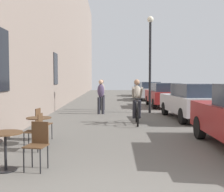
{
  "coord_description": "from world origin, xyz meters",
  "views": [
    {
      "loc": [
        -0.35,
        -3.09,
        1.69
      ],
      "look_at": [
        -0.13,
        11.14,
        0.88
      ],
      "focal_mm": 45.67,
      "sensor_mm": 36.0,
      "label": 1
    }
  ],
  "objects_px": {
    "cafe_chair_near_toward_street": "(38,142)",
    "parked_car_third": "(164,94)",
    "cyclist_on_bicycle": "(137,103)",
    "cafe_table_near": "(5,143)",
    "cafe_chair_mid_toward_wall": "(42,122)",
    "parked_car_second": "(192,101)",
    "cafe_chair_mid_toward_street": "(36,129)",
    "street_lamp": "(150,52)",
    "pedestrian_near": "(101,95)",
    "parked_car_fifth": "(141,89)",
    "parked_car_fourth": "(149,91)",
    "cafe_table_mid": "(39,125)",
    "pedestrian_mid": "(102,93)"
  },
  "relations": [
    {
      "from": "cafe_table_near",
      "to": "parked_car_second",
      "type": "height_order",
      "value": "parked_car_second"
    },
    {
      "from": "cafe_chair_mid_toward_wall",
      "to": "parked_car_fifth",
      "type": "relative_size",
      "value": 0.21
    },
    {
      "from": "cafe_table_mid",
      "to": "parked_car_fifth",
      "type": "relative_size",
      "value": 0.17
    },
    {
      "from": "cafe_chair_mid_toward_street",
      "to": "parked_car_second",
      "type": "distance_m",
      "value": 7.52
    },
    {
      "from": "cafe_chair_mid_toward_street",
      "to": "cafe_table_mid",
      "type": "bearing_deg",
      "value": 97.33
    },
    {
      "from": "cafe_chair_mid_toward_street",
      "to": "cafe_chair_near_toward_street",
      "type": "bearing_deg",
      "value": -74.82
    },
    {
      "from": "parked_car_fifth",
      "to": "cyclist_on_bicycle",
      "type": "bearing_deg",
      "value": -97.23
    },
    {
      "from": "cafe_chair_near_toward_street",
      "to": "parked_car_fourth",
      "type": "bearing_deg",
      "value": 75.47
    },
    {
      "from": "cafe_table_mid",
      "to": "pedestrian_mid",
      "type": "height_order",
      "value": "pedestrian_mid"
    },
    {
      "from": "parked_car_second",
      "to": "cyclist_on_bicycle",
      "type": "bearing_deg",
      "value": -155.32
    },
    {
      "from": "cafe_chair_mid_toward_street",
      "to": "parked_car_third",
      "type": "bearing_deg",
      "value": 64.62
    },
    {
      "from": "pedestrian_mid",
      "to": "street_lamp",
      "type": "xyz_separation_m",
      "value": [
        2.49,
        -1.33,
        2.15
      ]
    },
    {
      "from": "cafe_table_mid",
      "to": "cafe_chair_mid_toward_wall",
      "type": "height_order",
      "value": "cafe_chair_mid_toward_wall"
    },
    {
      "from": "street_lamp",
      "to": "pedestrian_near",
      "type": "bearing_deg",
      "value": -168.62
    },
    {
      "from": "cafe_table_near",
      "to": "street_lamp",
      "type": "relative_size",
      "value": 0.15
    },
    {
      "from": "cyclist_on_bicycle",
      "to": "pedestrian_near",
      "type": "distance_m",
      "value": 3.45
    },
    {
      "from": "cafe_chair_mid_toward_wall",
      "to": "pedestrian_mid",
      "type": "bearing_deg",
      "value": 79.11
    },
    {
      "from": "parked_car_fourth",
      "to": "parked_car_fifth",
      "type": "relative_size",
      "value": 1.04
    },
    {
      "from": "cyclist_on_bicycle",
      "to": "cafe_table_near",
      "type": "bearing_deg",
      "value": -118.18
    },
    {
      "from": "cafe_chair_mid_toward_wall",
      "to": "cyclist_on_bicycle",
      "type": "relative_size",
      "value": 0.51
    },
    {
      "from": "cafe_chair_mid_toward_wall",
      "to": "parked_car_fourth",
      "type": "height_order",
      "value": "parked_car_fourth"
    },
    {
      "from": "pedestrian_near",
      "to": "parked_car_fourth",
      "type": "distance_m",
      "value": 10.61
    },
    {
      "from": "parked_car_fifth",
      "to": "parked_car_second",
      "type": "bearing_deg",
      "value": -89.84
    },
    {
      "from": "cyclist_on_bicycle",
      "to": "pedestrian_mid",
      "type": "height_order",
      "value": "cyclist_on_bicycle"
    },
    {
      "from": "street_lamp",
      "to": "cafe_chair_mid_toward_street",
      "type": "bearing_deg",
      "value": -116.34
    },
    {
      "from": "parked_car_second",
      "to": "parked_car_fourth",
      "type": "bearing_deg",
      "value": 90.56
    },
    {
      "from": "cafe_table_mid",
      "to": "cafe_chair_near_toward_street",
      "type": "bearing_deg",
      "value": -77.1
    },
    {
      "from": "parked_car_second",
      "to": "cafe_table_mid",
      "type": "bearing_deg",
      "value": -138.76
    },
    {
      "from": "cafe_table_mid",
      "to": "street_lamp",
      "type": "height_order",
      "value": "street_lamp"
    },
    {
      "from": "pedestrian_mid",
      "to": "cafe_chair_mid_toward_wall",
      "type": "bearing_deg",
      "value": -100.89
    },
    {
      "from": "cafe_chair_mid_toward_wall",
      "to": "parked_car_second",
      "type": "bearing_deg",
      "value": 36.86
    },
    {
      "from": "pedestrian_near",
      "to": "street_lamp",
      "type": "xyz_separation_m",
      "value": [
        2.49,
        0.5,
        2.15
      ]
    },
    {
      "from": "cafe_table_mid",
      "to": "parked_car_third",
      "type": "relative_size",
      "value": 0.17
    },
    {
      "from": "pedestrian_mid",
      "to": "parked_car_third",
      "type": "distance_m",
      "value": 4.25
    },
    {
      "from": "pedestrian_near",
      "to": "cafe_chair_near_toward_street",
      "type": "bearing_deg",
      "value": -96.45
    },
    {
      "from": "cafe_table_near",
      "to": "pedestrian_mid",
      "type": "height_order",
      "value": "pedestrian_mid"
    },
    {
      "from": "pedestrian_mid",
      "to": "cafe_table_mid",
      "type": "bearing_deg",
      "value": -99.62
    },
    {
      "from": "cafe_chair_mid_toward_wall",
      "to": "pedestrian_near",
      "type": "height_order",
      "value": "pedestrian_near"
    },
    {
      "from": "parked_car_second",
      "to": "parked_car_fifth",
      "type": "distance_m",
      "value": 18.06
    },
    {
      "from": "cafe_chair_mid_toward_wall",
      "to": "parked_car_third",
      "type": "height_order",
      "value": "parked_car_third"
    },
    {
      "from": "cafe_chair_near_toward_street",
      "to": "parked_car_third",
      "type": "height_order",
      "value": "parked_car_third"
    },
    {
      "from": "cafe_chair_near_toward_street",
      "to": "pedestrian_near",
      "type": "relative_size",
      "value": 0.53
    },
    {
      "from": "cafe_chair_mid_toward_wall",
      "to": "parked_car_fifth",
      "type": "bearing_deg",
      "value": 76.28
    },
    {
      "from": "cafe_chair_mid_toward_street",
      "to": "pedestrian_mid",
      "type": "xyz_separation_m",
      "value": [
        1.37,
        9.12,
        0.44
      ]
    },
    {
      "from": "cafe_table_near",
      "to": "cafe_chair_near_toward_street",
      "type": "xyz_separation_m",
      "value": [
        0.58,
        0.07,
        -0.0
      ]
    },
    {
      "from": "cafe_table_near",
      "to": "cafe_chair_mid_toward_street",
      "type": "distance_m",
      "value": 1.49
    },
    {
      "from": "street_lamp",
      "to": "parked_car_fifth",
      "type": "xyz_separation_m",
      "value": [
        1.4,
        15.58,
        -2.35
      ]
    },
    {
      "from": "cyclist_on_bicycle",
      "to": "street_lamp",
      "type": "height_order",
      "value": "street_lamp"
    },
    {
      "from": "cafe_table_mid",
      "to": "cafe_chair_mid_toward_wall",
      "type": "relative_size",
      "value": 0.81
    },
    {
      "from": "street_lamp",
      "to": "parked_car_second",
      "type": "relative_size",
      "value": 1.12
    }
  ]
}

